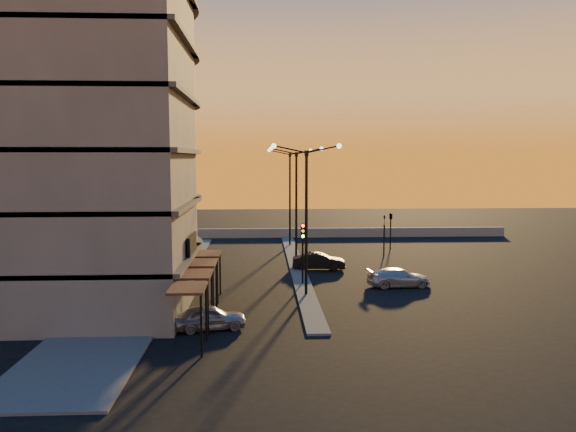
{
  "coord_description": "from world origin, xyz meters",
  "views": [
    {
      "loc": [
        -2.77,
        -34.4,
        8.63
      ],
      "look_at": [
        -0.8,
        7.12,
        4.31
      ],
      "focal_mm": 35.0,
      "sensor_mm": 36.0,
      "label": 1
    }
  ],
  "objects_px": {
    "car_hatchback": "(209,317)",
    "car_sedan": "(319,261)",
    "streetlamp_mid": "(296,196)",
    "traffic_light_main": "(303,243)",
    "car_wagon": "(399,278)"
  },
  "relations": [
    {
      "from": "traffic_light_main",
      "to": "car_sedan",
      "type": "relative_size",
      "value": 1.05
    },
    {
      "from": "traffic_light_main",
      "to": "car_hatchback",
      "type": "relative_size",
      "value": 1.16
    },
    {
      "from": "car_hatchback",
      "to": "car_sedan",
      "type": "height_order",
      "value": "car_sedan"
    },
    {
      "from": "streetlamp_mid",
      "to": "car_sedan",
      "type": "xyz_separation_m",
      "value": [
        1.64,
        -1.78,
        -4.93
      ]
    },
    {
      "from": "streetlamp_mid",
      "to": "traffic_light_main",
      "type": "bearing_deg",
      "value": -90.0
    },
    {
      "from": "traffic_light_main",
      "to": "car_hatchback",
      "type": "xyz_separation_m",
      "value": [
        -5.42,
        -9.54,
        -2.26
      ]
    },
    {
      "from": "streetlamp_mid",
      "to": "car_wagon",
      "type": "relative_size",
      "value": 2.23
    },
    {
      "from": "car_sedan",
      "to": "car_wagon",
      "type": "distance_m",
      "value": 7.67
    },
    {
      "from": "car_hatchback",
      "to": "car_wagon",
      "type": "height_order",
      "value": "car_hatchback"
    },
    {
      "from": "car_sedan",
      "to": "car_hatchback",
      "type": "bearing_deg",
      "value": 158.84
    },
    {
      "from": "streetlamp_mid",
      "to": "car_hatchback",
      "type": "relative_size",
      "value": 2.59
    },
    {
      "from": "car_sedan",
      "to": "car_wagon",
      "type": "xyz_separation_m",
      "value": [
        4.78,
        -5.99,
        -0.05
      ]
    },
    {
      "from": "streetlamp_mid",
      "to": "car_sedan",
      "type": "height_order",
      "value": "streetlamp_mid"
    },
    {
      "from": "traffic_light_main",
      "to": "car_sedan",
      "type": "height_order",
      "value": "traffic_light_main"
    },
    {
      "from": "streetlamp_mid",
      "to": "car_hatchback",
      "type": "distance_m",
      "value": 18.22
    }
  ]
}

